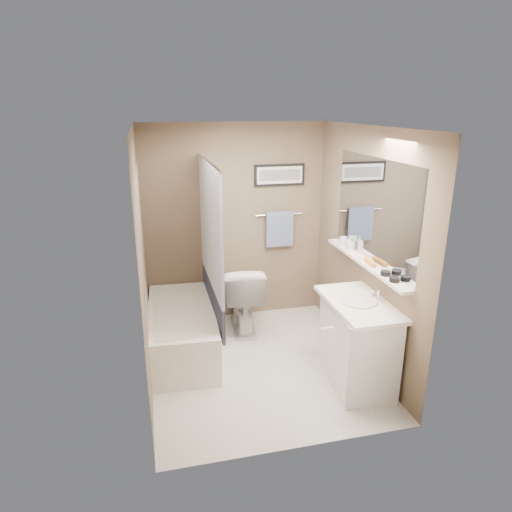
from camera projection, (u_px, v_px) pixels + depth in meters
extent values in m
plane|color=beige|center=(259.00, 365.00, 4.77)|extent=(2.50, 2.50, 0.00)
cube|color=white|center=(260.00, 129.00, 4.01)|extent=(2.20, 2.50, 0.04)
cube|color=brown|center=(235.00, 225.00, 5.52)|extent=(2.20, 0.04, 2.40)
cube|color=brown|center=(301.00, 309.00, 3.25)|extent=(2.20, 0.04, 2.40)
cube|color=brown|center=(145.00, 265.00, 4.15)|extent=(0.04, 2.50, 2.40)
cube|color=brown|center=(363.00, 248.00, 4.62)|extent=(0.04, 2.50, 2.40)
cube|color=beige|center=(144.00, 267.00, 4.67)|extent=(0.02, 1.55, 2.00)
cylinder|color=silver|center=(208.00, 162.00, 4.49)|extent=(0.02, 1.55, 0.02)
cube|color=white|center=(210.00, 225.00, 4.69)|extent=(0.03, 1.45, 1.28)
cube|color=#263047|center=(213.00, 298.00, 4.95)|extent=(0.03, 1.45, 0.36)
cube|color=silver|center=(374.00, 211.00, 4.36)|extent=(0.02, 1.60, 1.00)
cube|color=silver|center=(365.00, 262.00, 4.51)|extent=(0.12, 1.60, 0.03)
cylinder|color=silver|center=(279.00, 214.00, 5.60)|extent=(0.60, 0.02, 0.02)
cube|color=#8B9ECA|center=(279.00, 229.00, 5.63)|extent=(0.34, 0.05, 0.44)
cube|color=black|center=(279.00, 175.00, 5.46)|extent=(0.62, 0.02, 0.26)
cube|color=white|center=(280.00, 175.00, 5.45)|extent=(0.56, 0.00, 0.20)
cube|color=#595959|center=(280.00, 175.00, 5.44)|extent=(0.50, 0.00, 0.13)
cube|color=silver|center=(370.00, 326.00, 3.43)|extent=(0.80, 0.02, 2.00)
cylinder|color=silver|center=(327.00, 328.00, 3.40)|extent=(0.10, 0.02, 0.02)
cube|color=white|center=(182.00, 330.00, 4.96)|extent=(0.77, 1.53, 0.50)
cube|color=silver|center=(181.00, 309.00, 4.88)|extent=(0.56, 1.36, 0.02)
imported|color=silver|center=(243.00, 296.00, 5.43)|extent=(0.54, 0.85, 0.82)
cube|color=silver|center=(357.00, 343.00, 4.38)|extent=(0.58, 0.94, 0.80)
cube|color=white|center=(359.00, 304.00, 4.25)|extent=(0.54, 0.96, 0.04)
cylinder|color=silver|center=(359.00, 301.00, 4.24)|extent=(0.34, 0.34, 0.01)
cylinder|color=white|center=(379.00, 295.00, 4.27)|extent=(0.02, 0.02, 0.10)
sphere|color=silver|center=(373.00, 293.00, 4.37)|extent=(0.05, 0.05, 0.05)
cylinder|color=black|center=(394.00, 279.00, 3.98)|extent=(0.09, 0.09, 0.04)
cylinder|color=black|center=(385.00, 273.00, 4.12)|extent=(0.09, 0.09, 0.04)
cylinder|color=orange|center=(370.00, 262.00, 4.40)|extent=(0.06, 0.22, 0.04)
cube|color=#FF9BBD|center=(358.00, 256.00, 4.65)|extent=(0.04, 0.16, 0.01)
cylinder|color=silver|center=(343.00, 241.00, 4.97)|extent=(0.08, 0.08, 0.10)
imported|color=#999999|center=(349.00, 244.00, 4.82)|extent=(0.07, 0.07, 0.14)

